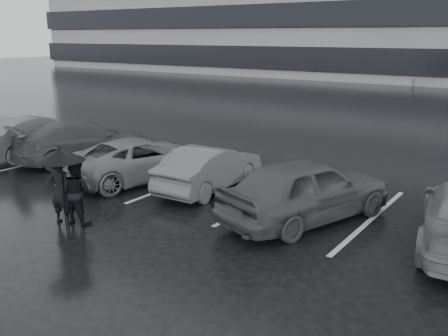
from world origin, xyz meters
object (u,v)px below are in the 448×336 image
Objects in this scene: car_west_c at (85,141)px; car_west_d at (30,135)px; car_west_b at (141,159)px; car_west_a at (210,168)px; pedestrian_left at (61,191)px; pedestrian_right at (76,192)px; car_main at (306,189)px.

car_west_c is 2.34m from car_west_d.
car_west_a is at bearing -157.20° from car_west_b.
car_west_a is at bearing -123.94° from pedestrian_left.
pedestrian_right reaches higher than car_west_a.
pedestrian_right is at bearing 157.55° from car_west_c.
car_west_c is at bearing -61.99° from pedestrian_left.
car_west_d is (-11.04, 0.36, -0.02)m from car_main.
car_main is at bearing -169.15° from car_west_b.
car_west_d is at bearing -36.62° from pedestrian_right.
car_west_b is at bearing -78.57° from pedestrian_right.
car_west_b is 3.84m from pedestrian_left.
car_west_d is 2.86× the size of pedestrian_left.
car_main is 5.62m from pedestrian_left.
pedestrian_right reaches higher than car_west_d.
car_main is 2.98× the size of pedestrian_right.
car_west_a is 2.43× the size of pedestrian_left.
car_west_d is 2.98× the size of pedestrian_right.
car_west_b is 1.01× the size of car_west_d.
car_west_c is at bearing -5.09° from car_west_a.
pedestrian_right reaches higher than car_west_c.
car_west_c is (-8.77, 0.91, -0.06)m from car_main.
car_main reaches higher than pedestrian_right.
pedestrian_right is (4.53, -4.07, 0.05)m from car_west_c.
pedestrian_left is at bearing 142.99° from car_west_d.
pedestrian_left is (4.26, -4.27, 0.08)m from car_west_c.
pedestrian_left is (-1.24, -4.04, 0.16)m from car_west_a.
car_west_b is at bearing 5.92° from car_west_a.
pedestrian_right is at bearing -160.21° from pedestrian_left.
car_west_b is (-5.55, 0.33, -0.13)m from car_main.
car_west_a is at bearing -163.01° from car_west_c.
pedestrian_left is 0.34m from pedestrian_right.
car_west_a is 7.78m from car_west_d.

